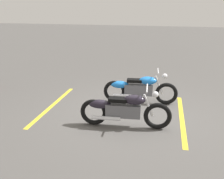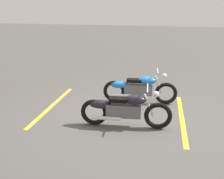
{
  "view_description": "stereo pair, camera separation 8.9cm",
  "coord_description": "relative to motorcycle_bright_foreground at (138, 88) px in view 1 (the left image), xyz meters",
  "views": [
    {
      "loc": [
        -1.02,
        6.47,
        2.88
      ],
      "look_at": [
        0.57,
        0.0,
        0.65
      ],
      "focal_mm": 41.16,
      "sensor_mm": 36.0,
      "label": 1
    },
    {
      "loc": [
        -0.93,
        6.49,
        2.88
      ],
      "look_at": [
        0.57,
        0.0,
        0.65
      ],
      "focal_mm": 41.16,
      "sensor_mm": 36.0,
      "label": 2
    }
  ],
  "objects": [
    {
      "name": "parking_stripe_mid",
      "position": [
        2.44,
        0.81,
        -0.46
      ],
      "size": [
        0.23,
        3.2,
        0.01
      ],
      "primitive_type": "cube",
      "rotation": [
        0.0,
        0.0,
        1.61
      ],
      "color": "yellow",
      "rests_on": "ground"
    },
    {
      "name": "motorcycle_bright_foreground",
      "position": [
        0.0,
        0.0,
        0.0
      ],
      "size": [
        2.23,
        0.62,
        1.04
      ],
      "rotation": [
        0.0,
        0.0,
        3.24
      ],
      "color": "black",
      "rests_on": "ground"
    },
    {
      "name": "ground_plane",
      "position": [
        0.04,
        0.83,
        -0.46
      ],
      "size": [
        60.0,
        60.0,
        0.0
      ],
      "primitive_type": "plane",
      "color": "#514F4C"
    },
    {
      "name": "motorcycle_dark_foreground",
      "position": [
        0.13,
        1.68,
        0.0
      ],
      "size": [
        2.23,
        0.62,
        1.04
      ],
      "rotation": [
        0.0,
        0.0,
        3.23
      ],
      "color": "black",
      "rests_on": "ground"
    },
    {
      "name": "parking_stripe_near",
      "position": [
        -1.3,
        0.83,
        -0.46
      ],
      "size": [
        0.23,
        3.2,
        0.01
      ],
      "primitive_type": "cube",
      "rotation": [
        0.0,
        0.0,
        1.61
      ],
      "color": "yellow",
      "rests_on": "ground"
    }
  ]
}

